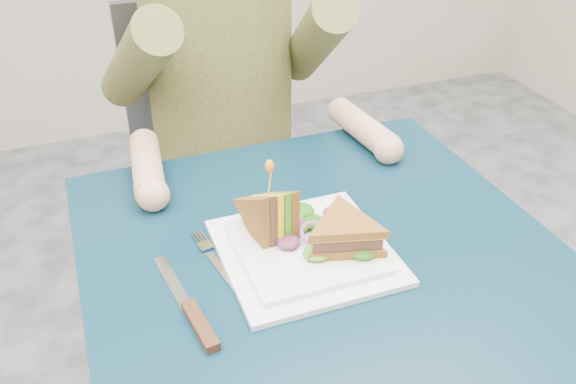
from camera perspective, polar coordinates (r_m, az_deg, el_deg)
name	(u,v)px	position (r m, az deg, el deg)	size (l,w,h in m)	color
table	(322,288)	(1.03, 3.24, -8.95)	(0.75, 0.75, 0.73)	black
chair	(217,152)	(1.65, -6.65, 3.76)	(0.42, 0.40, 0.93)	#47474C
diner	(220,27)	(1.40, -6.43, 15.11)	(0.54, 0.59, 0.74)	brown
plate	(305,250)	(0.97, 1.60, -5.44)	(0.26, 0.26, 0.02)	white
sandwich_flat	(345,233)	(0.94, 5.31, -3.86)	(0.17, 0.17, 0.05)	brown
sandwich_upright	(270,217)	(0.96, -1.65, -2.31)	(0.09, 0.14, 0.14)	brown
fork	(218,264)	(0.96, -6.58, -6.68)	(0.04, 0.18, 0.01)	silver
knife	(195,317)	(0.87, -8.71, -11.48)	(0.05, 0.22, 0.02)	silver
toothpick	(270,182)	(0.93, -1.71, 0.92)	(0.00, 0.00, 0.06)	tan
toothpick_frill	(270,166)	(0.91, -1.74, 2.41)	(0.01, 0.01, 0.02)	orange
lettuce_spill	(306,235)	(0.96, 1.68, -4.05)	(0.15, 0.13, 0.02)	#337A14
onion_ring	(313,233)	(0.96, 2.35, -3.85)	(0.04, 0.04, 0.01)	#9E4C7A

